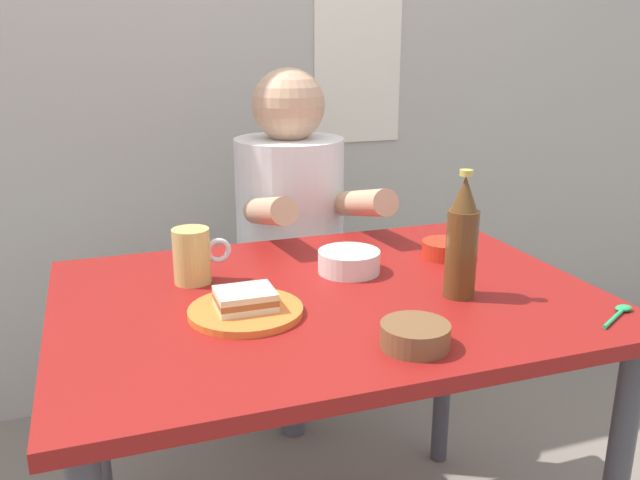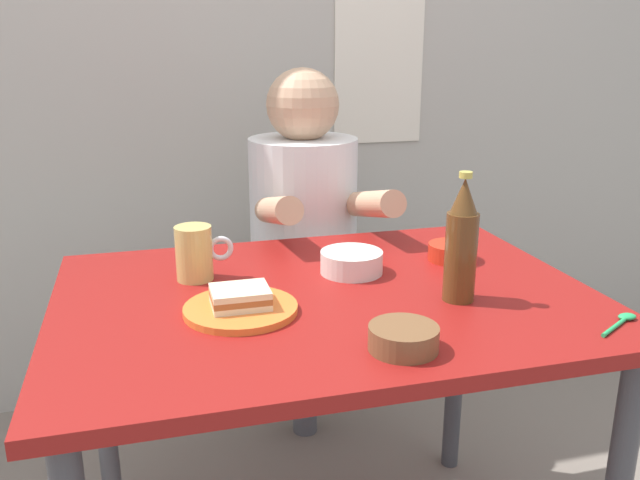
# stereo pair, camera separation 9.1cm
# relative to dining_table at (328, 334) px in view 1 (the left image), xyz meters

# --- Properties ---
(wall_back) EXTENTS (4.40, 0.09, 2.60)m
(wall_back) POSITION_rel_dining_table_xyz_m (0.00, 1.05, 0.65)
(wall_back) COLOR #ADA89E
(wall_back) RESTS_ON ground
(dining_table) EXTENTS (1.10, 0.80, 0.74)m
(dining_table) POSITION_rel_dining_table_xyz_m (0.00, 0.00, 0.00)
(dining_table) COLOR maroon
(dining_table) RESTS_ON ground
(stool) EXTENTS (0.34, 0.34, 0.45)m
(stool) POSITION_rel_dining_table_xyz_m (0.11, 0.63, -0.30)
(stool) COLOR #4C4C51
(stool) RESTS_ON ground
(person_seated) EXTENTS (0.33, 0.56, 0.72)m
(person_seated) POSITION_rel_dining_table_xyz_m (0.11, 0.62, 0.12)
(person_seated) COLOR white
(person_seated) RESTS_ON stool
(plate_orange) EXTENTS (0.22, 0.22, 0.01)m
(plate_orange) POSITION_rel_dining_table_xyz_m (-0.19, -0.06, 0.10)
(plate_orange) COLOR orange
(plate_orange) RESTS_ON dining_table
(sandwich) EXTENTS (0.11, 0.09, 0.04)m
(sandwich) POSITION_rel_dining_table_xyz_m (-0.19, -0.06, 0.13)
(sandwich) COLOR beige
(sandwich) RESTS_ON plate_orange
(beer_mug) EXTENTS (0.13, 0.08, 0.12)m
(beer_mug) POSITION_rel_dining_table_xyz_m (-0.25, 0.15, 0.15)
(beer_mug) COLOR #D1BC66
(beer_mug) RESTS_ON dining_table
(beer_bottle) EXTENTS (0.06, 0.06, 0.26)m
(beer_bottle) POSITION_rel_dining_table_xyz_m (0.25, -0.10, 0.21)
(beer_bottle) COLOR #593819
(beer_bottle) RESTS_ON dining_table
(rice_bowl_white) EXTENTS (0.14, 0.14, 0.05)m
(rice_bowl_white) POSITION_rel_dining_table_xyz_m (0.09, 0.10, 0.12)
(rice_bowl_white) COLOR silver
(rice_bowl_white) RESTS_ON dining_table
(sauce_bowl_chili) EXTENTS (0.11, 0.11, 0.04)m
(sauce_bowl_chili) POSITION_rel_dining_table_xyz_m (0.34, 0.13, 0.12)
(sauce_bowl_chili) COLOR red
(sauce_bowl_chili) RESTS_ON dining_table
(condiment_bowl_brown) EXTENTS (0.12, 0.12, 0.04)m
(condiment_bowl_brown) POSITION_rel_dining_table_xyz_m (0.05, -0.28, 0.12)
(condiment_bowl_brown) COLOR brown
(condiment_bowl_brown) RESTS_ON dining_table
(spoon) EXTENTS (0.11, 0.07, 0.01)m
(spoon) POSITION_rel_dining_table_xyz_m (0.49, -0.29, 0.10)
(spoon) COLOR #26A559
(spoon) RESTS_ON dining_table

